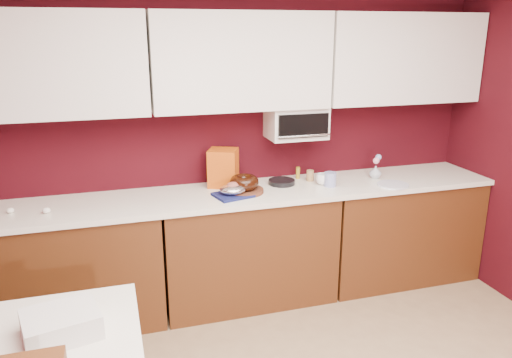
{
  "coord_description": "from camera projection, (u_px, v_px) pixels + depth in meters",
  "views": [
    {
      "loc": [
        -0.97,
        -1.52,
        2.07
      ],
      "look_at": [
        0.04,
        1.84,
        1.02
      ],
      "focal_mm": 35.0,
      "sensor_mm": 36.0,
      "label": 1
    }
  ],
  "objects": [
    {
      "name": "flower_pink",
      "position": [
        376.0,
        161.0,
        4.06
      ],
      "size": [
        0.05,
        0.05,
        0.05
      ],
      "primitive_type": "sphere",
      "color": "pink",
      "rests_on": "flower_vase"
    },
    {
      "name": "dark_pan",
      "position": [
        282.0,
        182.0,
        3.94
      ],
      "size": [
        0.22,
        0.22,
        0.04
      ],
      "primitive_type": "cylinder",
      "rotation": [
        0.0,
        0.0,
        0.08
      ],
      "color": "black",
      "rests_on": "countertop"
    },
    {
      "name": "base_cabinet_right",
      "position": [
        397.0,
        229.0,
        4.27
      ],
      "size": [
        1.31,
        0.58,
        0.86
      ],
      "primitive_type": "cube",
      "color": "#502810",
      "rests_on": "floor"
    },
    {
      "name": "wall_back",
      "position": [
        236.0,
        138.0,
        3.96
      ],
      "size": [
        4.0,
        0.02,
        2.5
      ],
      "primitive_type": "cube",
      "color": "#38070E",
      "rests_on": "floor"
    },
    {
      "name": "flower_blue",
      "position": [
        378.0,
        157.0,
        4.08
      ],
      "size": [
        0.05,
        0.05,
        0.05
      ],
      "primitive_type": "sphere",
      "color": "#8AA6DD",
      "rests_on": "flower_vase"
    },
    {
      "name": "flower_vase",
      "position": [
        375.0,
        171.0,
        4.09
      ],
      "size": [
        0.09,
        0.09,
        0.12
      ],
      "primitive_type": "imported",
      "rotation": [
        0.0,
        0.0,
        -0.16
      ],
      "color": "#ACB8C3",
      "rests_on": "countertop"
    },
    {
      "name": "upper_cabinet_left",
      "position": [
        44.0,
        65.0,
        3.26
      ],
      "size": [
        1.31,
        0.33,
        0.7
      ],
      "primitive_type": "cube",
      "color": "white",
      "rests_on": "wall_back"
    },
    {
      "name": "toaster_oven",
      "position": [
        296.0,
        122.0,
        3.91
      ],
      "size": [
        0.45,
        0.3,
        0.25
      ],
      "primitive_type": "cube",
      "color": "white",
      "rests_on": "upper_cabinet_center"
    },
    {
      "name": "base_cabinet_center",
      "position": [
        247.0,
        248.0,
        3.91
      ],
      "size": [
        1.31,
        0.58,
        0.86
      ],
      "primitive_type": "cube",
      "color": "#502810",
      "rests_on": "floor"
    },
    {
      "name": "upper_cabinet_right",
      "position": [
        401.0,
        58.0,
        4.0
      ],
      "size": [
        1.31,
        0.33,
        0.7
      ],
      "primitive_type": "cube",
      "color": "white",
      "rests_on": "wall_back"
    },
    {
      "name": "upper_cabinet_center",
      "position": [
        241.0,
        61.0,
        3.63
      ],
      "size": [
        1.31,
        0.33,
        0.7
      ],
      "primitive_type": "cube",
      "color": "white",
      "rests_on": "wall_back"
    },
    {
      "name": "bundt_cake",
      "position": [
        244.0,
        182.0,
        3.71
      ],
      "size": [
        0.26,
        0.26,
        0.09
      ],
      "primitive_type": "torus",
      "rotation": [
        0.0,
        0.0,
        0.2
      ],
      "color": "black",
      "rests_on": "cake_base"
    },
    {
      "name": "egg_left",
      "position": [
        10.0,
        210.0,
        3.31
      ],
      "size": [
        0.06,
        0.05,
        0.04
      ],
      "primitive_type": "ellipsoid",
      "rotation": [
        0.0,
        0.0,
        -0.44
      ],
      "color": "white",
      "rests_on": "countertop"
    },
    {
      "name": "base_cabinet_left",
      "position": [
        67.0,
        271.0,
        3.54
      ],
      "size": [
        1.31,
        0.58,
        0.86
      ],
      "primitive_type": "cube",
      "color": "#502810",
      "rests_on": "floor"
    },
    {
      "name": "egg_right",
      "position": [
        46.0,
        210.0,
        3.3
      ],
      "size": [
        0.06,
        0.06,
        0.04
      ],
      "primitive_type": "ellipsoid",
      "rotation": [
        0.0,
        0.0,
        0.33
      ],
      "color": "white",
      "rests_on": "countertop"
    },
    {
      "name": "navy_towel",
      "position": [
        233.0,
        195.0,
        3.65
      ],
      "size": [
        0.3,
        0.28,
        0.02
      ],
      "primitive_type": "cube",
      "rotation": [
        0.0,
        0.0,
        0.25
      ],
      "color": "#151A50",
      "rests_on": "countertop"
    },
    {
      "name": "foil_ham_nest",
      "position": [
        233.0,
        189.0,
        3.63
      ],
      "size": [
        0.21,
        0.18,
        0.07
      ],
      "primitive_type": "ellipsoid",
      "rotation": [
        0.0,
        0.0,
        0.08
      ],
      "color": "white",
      "rests_on": "navy_towel"
    },
    {
      "name": "toaster_oven_door",
      "position": [
        304.0,
        126.0,
        3.76
      ],
      "size": [
        0.4,
        0.02,
        0.18
      ],
      "primitive_type": "cube",
      "color": "black",
      "rests_on": "toaster_oven"
    },
    {
      "name": "paper_cup",
      "position": [
        310.0,
        176.0,
        4.02
      ],
      "size": [
        0.07,
        0.07,
        0.09
      ],
      "primitive_type": "cylinder",
      "rotation": [
        0.0,
        0.0,
        0.26
      ],
      "color": "olive",
      "rests_on": "countertop"
    },
    {
      "name": "blue_jar",
      "position": [
        330.0,
        179.0,
        3.87
      ],
      "size": [
        0.1,
        0.1,
        0.11
      ],
      "primitive_type": "cylinder",
      "rotation": [
        0.0,
        0.0,
        0.09
      ],
      "color": "#1B3098",
      "rests_on": "countertop"
    },
    {
      "name": "pandoro_box",
      "position": [
        223.0,
        168.0,
        3.86
      ],
      "size": [
        0.28,
        0.27,
        0.29
      ],
      "primitive_type": "cube",
      "rotation": [
        0.0,
        0.0,
        -0.43
      ],
      "color": "#AE2E0B",
      "rests_on": "countertop"
    },
    {
      "name": "china_plate",
      "position": [
        393.0,
        185.0,
        3.9
      ],
      "size": [
        0.25,
        0.25,
        0.01
      ],
      "primitive_type": "cylinder",
      "rotation": [
        0.0,
        0.0,
        -0.04
      ],
      "color": "white",
      "rests_on": "countertop"
    },
    {
      "name": "newspaper_stack",
      "position": [
        61.0,
        324.0,
        2.23
      ],
      "size": [
        0.37,
        0.33,
        0.11
      ],
      "primitive_type": "cube",
      "rotation": [
        0.0,
        0.0,
        0.24
      ],
      "color": "silver",
      "rests_on": "dining_table"
    },
    {
      "name": "cake_base",
      "position": [
        244.0,
        191.0,
        3.73
      ],
      "size": [
        0.32,
        0.32,
        0.03
      ],
      "primitive_type": "cylinder",
      "rotation": [
        0.0,
        0.0,
        -0.12
      ],
      "color": "#5D2E1C",
      "rests_on": "countertop"
    },
    {
      "name": "countertop",
      "position": [
        247.0,
        194.0,
        3.78
      ],
      "size": [
        4.0,
        0.62,
        0.04
      ],
      "primitive_type": "cube",
      "color": "white",
      "rests_on": "base_cabinet_center"
    },
    {
      "name": "amber_bottle",
      "position": [
        298.0,
        173.0,
        4.08
      ],
      "size": [
        0.04,
        0.04,
        0.1
      ],
      "primitive_type": "cylinder",
      "rotation": [
        0.0,
        0.0,
        0.07
      ],
      "color": "olive",
      "rests_on": "countertop"
    },
    {
      "name": "toaster_oven_handle",
      "position": [
        304.0,
        136.0,
        3.77
      ],
      "size": [
        0.42,
        0.02,
        0.02
      ],
      "primitive_type": "cylinder",
      "rotation": [
        0.0,
        1.57,
        0.0
      ],
      "color": "silver",
      "rests_on": "toaster_oven"
    },
    {
      "name": "roasted_ham",
      "position": [
        233.0,
        186.0,
        3.63
      ],
      "size": [
        0.1,
        0.08,
        0.06
      ],
      "primitive_type": "ellipsoid",
      "rotation": [
        0.0,
        0.0,
        0.01
      ],
      "color": "#9D5448",
      "rests_on": "foil_ham_nest"
    },
    {
      "name": "coffee_mug",
      "position": [
        323.0,
        178.0,
        3.92
      ],
      "size": [
        0.13,
        0.13,
        0.1
      ],
      "primitive_type": "imported",
      "rotation": [
        0.0,
        0.0,
        0.81
      ],
      "color": "white",
      "rests_on": "countertop"
    }
  ]
}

